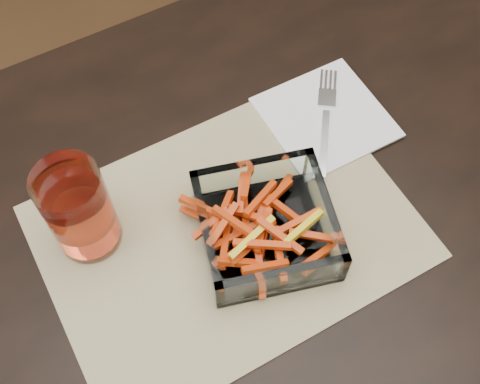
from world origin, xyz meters
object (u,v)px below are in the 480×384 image
object	(u,v)px
dining_table	(333,243)
fork	(326,117)
tumbler	(80,212)
glass_bowl	(266,228)

from	to	relation	value
dining_table	fork	size ratio (longest dim) A/B	10.11
tumbler	fork	world-z (taller)	tumbler
dining_table	tumbler	size ratio (longest dim) A/B	11.73
glass_bowl	tumbler	size ratio (longest dim) A/B	1.43
dining_table	glass_bowl	size ratio (longest dim) A/B	8.22
dining_table	glass_bowl	xyz separation A→B (m)	(-0.10, 0.02, 0.12)
dining_table	tumbler	world-z (taller)	tumbler
glass_bowl	fork	distance (m)	0.20
dining_table	tumbler	xyz separation A→B (m)	(-0.29, 0.13, 0.15)
dining_table	fork	distance (m)	0.18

